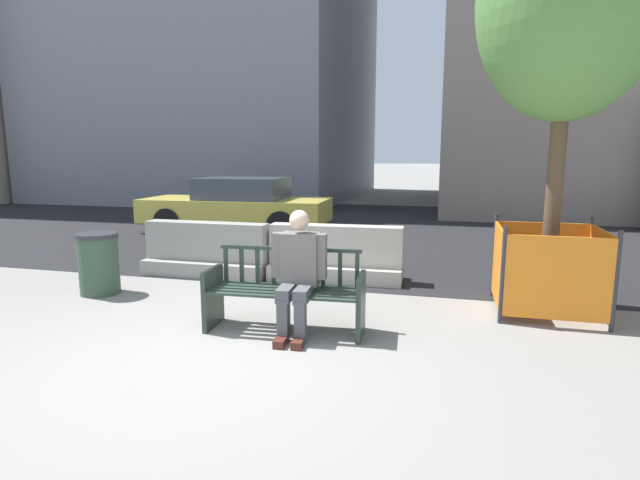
{
  "coord_description": "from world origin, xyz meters",
  "views": [
    {
      "loc": [
        2.16,
        -3.92,
        1.89
      ],
      "look_at": [
        0.49,
        2.48,
        0.75
      ],
      "focal_mm": 28.0,
      "sensor_mm": 36.0,
      "label": 1
    }
  ],
  "objects_px": {
    "street_bench": "(285,295)",
    "car_taxi_near": "(238,205)",
    "jersey_barrier_centre": "(336,258)",
    "jersey_barrier_left": "(207,254)",
    "street_tree": "(569,2)",
    "construction_fence": "(548,267)",
    "seated_person": "(298,270)",
    "trash_bin": "(99,263)"
  },
  "relations": [
    {
      "from": "jersey_barrier_centre",
      "to": "jersey_barrier_left",
      "type": "distance_m",
      "value": 2.05
    },
    {
      "from": "street_bench",
      "to": "street_tree",
      "type": "xyz_separation_m",
      "value": [
        2.85,
        1.4,
        3.14
      ]
    },
    {
      "from": "jersey_barrier_centre",
      "to": "jersey_barrier_left",
      "type": "xyz_separation_m",
      "value": [
        -2.04,
        -0.19,
        0.0
      ]
    },
    {
      "from": "street_bench",
      "to": "seated_person",
      "type": "relative_size",
      "value": 1.31
    },
    {
      "from": "street_tree",
      "to": "construction_fence",
      "type": "xyz_separation_m",
      "value": [
        0.0,
        0.0,
        -2.98
      ]
    },
    {
      "from": "jersey_barrier_left",
      "to": "street_tree",
      "type": "bearing_deg",
      "value": -8.21
    },
    {
      "from": "street_bench",
      "to": "seated_person",
      "type": "bearing_deg",
      "value": -16.29
    },
    {
      "from": "car_taxi_near",
      "to": "jersey_barrier_centre",
      "type": "bearing_deg",
      "value": -50.14
    },
    {
      "from": "construction_fence",
      "to": "car_taxi_near",
      "type": "distance_m",
      "value": 7.94
    },
    {
      "from": "jersey_barrier_centre",
      "to": "construction_fence",
      "type": "distance_m",
      "value": 2.95
    },
    {
      "from": "seated_person",
      "to": "trash_bin",
      "type": "height_order",
      "value": "seated_person"
    },
    {
      "from": "jersey_barrier_left",
      "to": "construction_fence",
      "type": "relative_size",
      "value": 1.69
    },
    {
      "from": "street_bench",
      "to": "street_tree",
      "type": "bearing_deg",
      "value": 26.15
    },
    {
      "from": "seated_person",
      "to": "trash_bin",
      "type": "relative_size",
      "value": 1.57
    },
    {
      "from": "street_bench",
      "to": "construction_fence",
      "type": "relative_size",
      "value": 1.45
    },
    {
      "from": "street_bench",
      "to": "seated_person",
      "type": "distance_m",
      "value": 0.34
    },
    {
      "from": "jersey_barrier_left",
      "to": "street_tree",
      "type": "distance_m",
      "value": 5.85
    },
    {
      "from": "jersey_barrier_centre",
      "to": "trash_bin",
      "type": "xyz_separation_m",
      "value": [
        -2.97,
        -1.54,
        0.08
      ]
    },
    {
      "from": "street_bench",
      "to": "street_tree",
      "type": "height_order",
      "value": "street_tree"
    },
    {
      "from": "seated_person",
      "to": "jersey_barrier_centre",
      "type": "height_order",
      "value": "seated_person"
    },
    {
      "from": "street_bench",
      "to": "construction_fence",
      "type": "height_order",
      "value": "construction_fence"
    },
    {
      "from": "construction_fence",
      "to": "trash_bin",
      "type": "distance_m",
      "value": 5.81
    },
    {
      "from": "construction_fence",
      "to": "car_taxi_near",
      "type": "relative_size",
      "value": 0.26
    },
    {
      "from": "car_taxi_near",
      "to": "trash_bin",
      "type": "relative_size",
      "value": 5.45
    },
    {
      "from": "street_tree",
      "to": "jersey_barrier_centre",
      "type": "bearing_deg",
      "value": 162.44
    },
    {
      "from": "street_bench",
      "to": "car_taxi_near",
      "type": "xyz_separation_m",
      "value": [
        -3.36,
        6.35,
        0.27
      ]
    },
    {
      "from": "street_bench",
      "to": "car_taxi_near",
      "type": "height_order",
      "value": "car_taxi_near"
    },
    {
      "from": "trash_bin",
      "to": "seated_person",
      "type": "bearing_deg",
      "value": -14.3
    },
    {
      "from": "jersey_barrier_left",
      "to": "construction_fence",
      "type": "distance_m",
      "value": 4.9
    },
    {
      "from": "seated_person",
      "to": "jersey_barrier_centre",
      "type": "relative_size",
      "value": 0.65
    },
    {
      "from": "seated_person",
      "to": "car_taxi_near",
      "type": "height_order",
      "value": "car_taxi_near"
    },
    {
      "from": "seated_person",
      "to": "street_tree",
      "type": "xyz_separation_m",
      "value": [
        2.69,
        1.44,
        2.85
      ]
    },
    {
      "from": "jersey_barrier_left",
      "to": "trash_bin",
      "type": "height_order",
      "value": "jersey_barrier_left"
    },
    {
      "from": "seated_person",
      "to": "jersey_barrier_left",
      "type": "xyz_separation_m",
      "value": [
        -2.16,
        2.14,
        -0.35
      ]
    },
    {
      "from": "jersey_barrier_left",
      "to": "construction_fence",
      "type": "bearing_deg",
      "value": -8.21
    },
    {
      "from": "jersey_barrier_centre",
      "to": "street_tree",
      "type": "xyz_separation_m",
      "value": [
        2.81,
        -0.89,
        3.2
      ]
    },
    {
      "from": "street_tree",
      "to": "car_taxi_near",
      "type": "bearing_deg",
      "value": 141.38
    },
    {
      "from": "jersey_barrier_centre",
      "to": "street_tree",
      "type": "height_order",
      "value": "street_tree"
    },
    {
      "from": "seated_person",
      "to": "car_taxi_near",
      "type": "relative_size",
      "value": 0.29
    },
    {
      "from": "jersey_barrier_left",
      "to": "car_taxi_near",
      "type": "relative_size",
      "value": 0.44
    },
    {
      "from": "street_tree",
      "to": "construction_fence",
      "type": "bearing_deg",
      "value": 0.0
    },
    {
      "from": "seated_person",
      "to": "construction_fence",
      "type": "relative_size",
      "value": 1.11
    }
  ]
}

